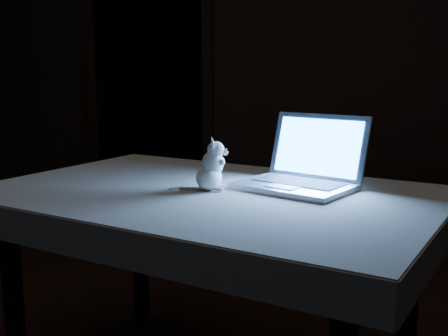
# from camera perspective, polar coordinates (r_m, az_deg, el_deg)

# --- Properties ---
(back_wall) EXTENTS (4.50, 0.04, 2.60)m
(back_wall) POSITION_cam_1_polar(r_m,az_deg,el_deg) (4.40, 6.29, 11.94)
(back_wall) COLOR black
(back_wall) RESTS_ON ground
(doorway) EXTENTS (1.06, 0.36, 2.13)m
(doorway) POSITION_cam_1_polar(r_m,az_deg,el_deg) (4.64, -7.59, 8.90)
(doorway) COLOR black
(doorway) RESTS_ON back_wall
(table) EXTENTS (1.60, 1.29, 0.74)m
(table) POSITION_cam_1_polar(r_m,az_deg,el_deg) (2.00, -1.43, -12.97)
(table) COLOR black
(table) RESTS_ON floor
(tablecloth) EXTENTS (1.79, 1.59, 0.10)m
(tablecloth) POSITION_cam_1_polar(r_m,az_deg,el_deg) (1.88, 0.07, -3.94)
(tablecloth) COLOR beige
(tablecloth) RESTS_ON table
(laptop) EXTENTS (0.47, 0.45, 0.25)m
(laptop) POSITION_cam_1_polar(r_m,az_deg,el_deg) (1.89, 7.18, 1.56)
(laptop) COLOR #ACADB1
(laptop) RESTS_ON tablecloth
(plush_mouse) EXTENTS (0.16, 0.16, 0.17)m
(plush_mouse) POSITION_cam_1_polar(r_m,az_deg,el_deg) (1.86, -1.56, 0.36)
(plush_mouse) COLOR white
(plush_mouse) RESTS_ON tablecloth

